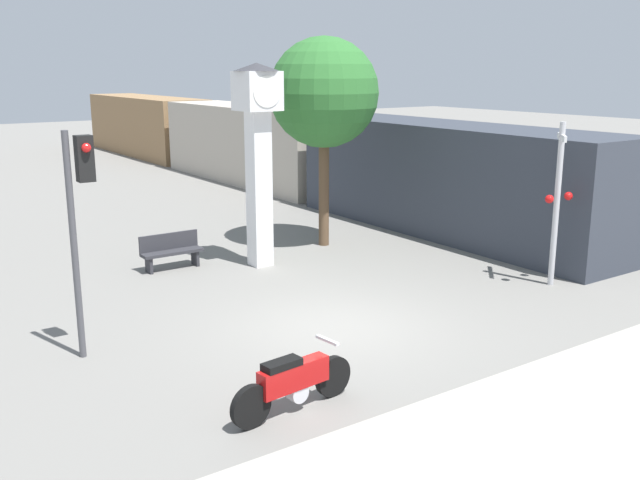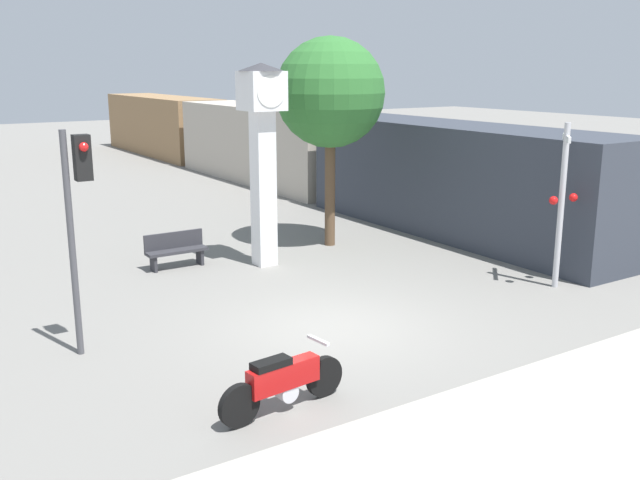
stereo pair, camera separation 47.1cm
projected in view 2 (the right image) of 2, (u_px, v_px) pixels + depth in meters
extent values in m
plane|color=slate|center=(332.00, 327.00, 14.36)|extent=(120.00, 120.00, 0.00)
cube|color=#9E998E|center=(622.00, 479.00, 8.99)|extent=(36.00, 6.00, 0.10)
cylinder|color=black|center=(324.00, 376.00, 11.29)|extent=(0.67, 0.18, 0.66)
cylinder|color=black|center=(239.00, 406.00, 10.32)|extent=(0.67, 0.18, 0.66)
cube|color=#B71414|center=(283.00, 376.00, 10.75)|extent=(1.24, 0.37, 0.40)
cube|color=black|center=(271.00, 364.00, 10.55)|extent=(0.64, 0.32, 0.11)
cylinder|color=silver|center=(287.00, 391.00, 10.85)|extent=(0.33, 0.25, 0.31)
cube|color=silver|center=(318.00, 340.00, 11.07)|extent=(0.12, 0.49, 0.04)
cube|color=white|center=(263.00, 189.00, 18.46)|extent=(0.51, 0.51, 4.04)
cube|color=white|center=(262.00, 91.00, 17.87)|extent=(0.98, 0.98, 0.98)
cylinder|color=white|center=(271.00, 91.00, 17.46)|extent=(0.78, 0.02, 0.78)
cone|color=#333338|center=(261.00, 67.00, 17.73)|extent=(1.17, 1.17, 0.20)
cube|color=#333842|center=(458.00, 179.00, 22.18)|extent=(2.80, 12.06, 3.40)
cube|color=#ADA393|center=(264.00, 144.00, 32.49)|extent=(2.80, 12.06, 3.40)
cube|color=olive|center=(163.00, 125.00, 42.81)|extent=(2.80, 12.06, 3.40)
cylinder|color=#47474C|center=(72.00, 246.00, 12.57)|extent=(0.12, 0.12, 4.07)
cube|color=black|center=(82.00, 158.00, 12.36)|extent=(0.28, 0.24, 0.80)
sphere|color=red|center=(84.00, 147.00, 12.19)|extent=(0.16, 0.16, 0.16)
cylinder|color=#B7B7BC|center=(561.00, 207.00, 16.56)|extent=(0.14, 0.14, 3.89)
cube|color=white|center=(567.00, 138.00, 16.18)|extent=(0.82, 0.82, 0.14)
sphere|color=red|center=(553.00, 200.00, 16.29)|extent=(0.20, 0.20, 0.20)
sphere|color=red|center=(573.00, 197.00, 16.66)|extent=(0.20, 0.20, 0.20)
cylinder|color=brown|center=(330.00, 192.00, 20.65)|extent=(0.30, 0.30, 3.17)
sphere|color=#2D6B2D|center=(330.00, 93.00, 19.98)|extent=(3.10, 3.10, 3.10)
cube|color=#2D2D33|center=(177.00, 251.00, 18.52)|extent=(1.60, 0.44, 0.08)
cube|color=#2D2D33|center=(174.00, 240.00, 18.61)|extent=(1.60, 0.06, 0.44)
cube|color=#2D2D33|center=(154.00, 264.00, 18.24)|extent=(0.08, 0.35, 0.41)
cube|color=#2D2D33|center=(200.00, 257.00, 18.91)|extent=(0.08, 0.35, 0.41)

